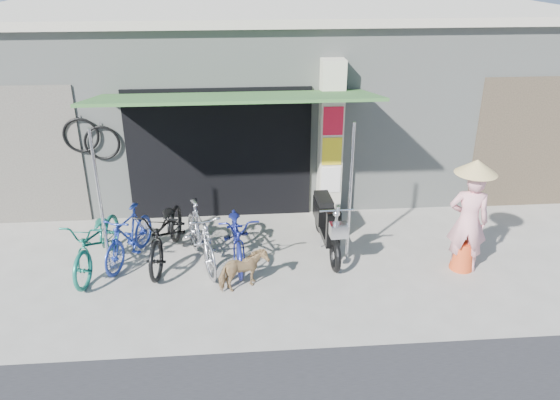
{
  "coord_description": "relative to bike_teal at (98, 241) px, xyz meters",
  "views": [
    {
      "loc": [
        -0.85,
        -7.07,
        4.67
      ],
      "look_at": [
        -0.2,
        1.0,
        1.0
      ],
      "focal_mm": 35.0,
      "sensor_mm": 36.0,
      "label": 1
    }
  ],
  "objects": [
    {
      "name": "nun",
      "position": [
        5.83,
        -0.49,
        0.43
      ],
      "size": [
        0.71,
        0.64,
        1.88
      ],
      "rotation": [
        0.0,
        0.0,
        2.86
      ],
      "color": "pink",
      "rests_on": "ground"
    },
    {
      "name": "bike_silver",
      "position": [
        1.64,
        -0.01,
        0.03
      ],
      "size": [
        0.98,
        1.79,
        1.04
      ],
      "primitive_type": "imported",
      "rotation": [
        0.0,
        0.0,
        0.3
      ],
      "color": "#ACACB1",
      "rests_on": "ground"
    },
    {
      "name": "neighbour_right",
      "position": [
        8.14,
        1.81,
        0.81
      ],
      "size": [
        2.6,
        0.06,
        2.6
      ],
      "primitive_type": "cube",
      "color": "brown",
      "rests_on": "ground"
    },
    {
      "name": "bicycle_shop",
      "position": [
        3.13,
        4.31,
        1.35
      ],
      "size": [
        12.3,
        5.3,
        3.66
      ],
      "color": "gray",
      "rests_on": "ground"
    },
    {
      "name": "moped",
      "position": [
        3.74,
        0.33,
        0.0
      ],
      "size": [
        0.54,
        1.9,
        1.08
      ],
      "rotation": [
        0.0,
        0.0,
        0.04
      ],
      "color": "black",
      "rests_on": "ground"
    },
    {
      "name": "bike_blue",
      "position": [
        0.46,
        0.19,
        -0.03
      ],
      "size": [
        0.92,
        1.59,
        0.92
      ],
      "primitive_type": "imported",
      "rotation": [
        0.0,
        0.0,
        -0.34
      ],
      "color": "#203596",
      "rests_on": "ground"
    },
    {
      "name": "shop_pillar",
      "position": [
        3.99,
        1.67,
        1.01
      ],
      "size": [
        0.42,
        0.44,
        3.0
      ],
      "color": "beige",
      "rests_on": "ground"
    },
    {
      "name": "street_dog",
      "position": [
        2.3,
        -0.8,
        -0.17
      ],
      "size": [
        0.82,
        0.64,
        0.63
      ],
      "primitive_type": "imported",
      "rotation": [
        0.0,
        0.0,
        2.04
      ],
      "color": "tan",
      "rests_on": "ground"
    },
    {
      "name": "awning",
      "position": [
        2.23,
        0.85,
        2.02
      ],
      "size": [
        4.6,
        1.88,
        2.72
      ],
      "color": "#2E5928",
      "rests_on": "ground"
    },
    {
      "name": "ground",
      "position": [
        3.14,
        -0.78,
        -0.49
      ],
      "size": [
        80.0,
        80.0,
        0.0
      ],
      "primitive_type": "plane",
      "color": "#A09B90",
      "rests_on": "ground"
    },
    {
      "name": "neighbour_left",
      "position": [
        -1.86,
        1.81,
        0.81
      ],
      "size": [
        2.6,
        0.06,
        2.6
      ],
      "primitive_type": "cube",
      "color": "#6B665B",
      "rests_on": "ground"
    },
    {
      "name": "bike_navy",
      "position": [
        2.23,
        0.09,
        -0.02
      ],
      "size": [
        0.74,
        1.83,
        0.94
      ],
      "primitive_type": "imported",
      "rotation": [
        0.0,
        0.0,
        0.07
      ],
      "color": "navy",
      "rests_on": "ground"
    },
    {
      "name": "bike_teal",
      "position": [
        0.0,
        0.0,
        0.0
      ],
      "size": [
        0.92,
        1.94,
        0.98
      ],
      "primitive_type": "imported",
      "rotation": [
        0.0,
        0.0,
        -0.15
      ],
      "color": "#19705C",
      "rests_on": "ground"
    },
    {
      "name": "bike_black",
      "position": [
        1.07,
        0.19,
        0.02
      ],
      "size": [
        0.94,
        2.03,
        1.03
      ],
      "primitive_type": "imported",
      "rotation": [
        0.0,
        0.0,
        -0.14
      ],
      "color": "black",
      "rests_on": "ground"
    }
  ]
}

